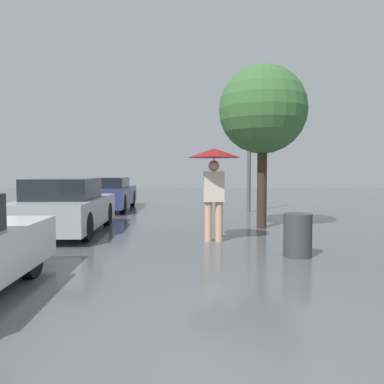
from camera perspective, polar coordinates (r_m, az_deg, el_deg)
name	(u,v)px	position (r m, az deg, el deg)	size (l,w,h in m)	color
ground_plane	(237,380)	(3.02, 6.88, -26.54)	(60.00, 60.00, 0.00)	#4C4F54
pedestrian	(214,168)	(7.93, 3.36, 3.69)	(1.11, 1.11, 1.98)	tan
parked_car_middle	(66,207)	(9.62, -18.72, -2.25)	(1.73, 3.90, 1.32)	#9EA3A8
parked_car_farthest	(108,194)	(15.05, -12.61, -0.29)	(1.70, 4.56, 1.25)	navy
tree	(263,110)	(10.08, 10.72, 12.11)	(2.29, 2.29, 4.24)	#38281E
street_lamp	(249,138)	(13.86, 8.70, 8.13)	(0.30, 0.30, 4.60)	#515456
trash_bin	(298,235)	(6.85, 15.79, -6.33)	(0.49, 0.49, 0.76)	#38383D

